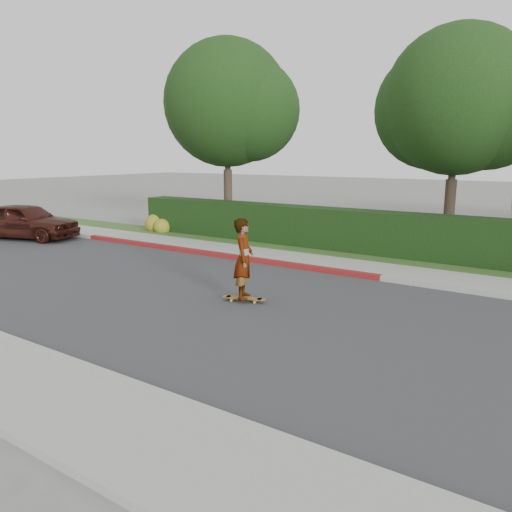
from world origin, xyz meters
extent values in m
plane|color=slate|center=(0.00, 0.00, 0.00)|extent=(120.00, 120.00, 0.00)
cube|color=#2D2D30|center=(0.00, 0.00, 0.01)|extent=(60.00, 8.00, 0.01)
cube|color=#9E9E99|center=(0.00, -4.10, 0.07)|extent=(60.00, 0.20, 0.15)
cube|color=gray|center=(0.00, -5.00, 0.06)|extent=(60.00, 1.60, 0.12)
cube|color=#9E9E99|center=(0.00, 4.10, 0.07)|extent=(60.00, 0.20, 0.15)
cube|color=maroon|center=(-5.00, 4.10, 0.08)|extent=(12.00, 0.21, 0.15)
cube|color=gray|center=(0.00, 5.00, 0.06)|extent=(60.00, 1.60, 0.12)
cube|color=#2D4C1E|center=(0.00, 6.60, 0.05)|extent=(60.00, 1.60, 0.10)
cube|color=black|center=(-3.00, 7.20, 0.75)|extent=(15.00, 1.00, 1.50)
sphere|color=#2D4C19|center=(-10.20, 6.80, 0.35)|extent=(0.90, 0.90, 0.90)
sphere|color=#2D4C19|center=(-9.60, 6.60, 0.30)|extent=(0.70, 0.70, 0.70)
cylinder|color=#33261C|center=(-7.50, 8.50, 1.35)|extent=(0.36, 0.36, 2.70)
cylinder|color=#33261C|center=(-7.50, 8.50, 3.38)|extent=(0.24, 0.24, 2.25)
sphere|color=black|center=(-7.50, 8.50, 5.40)|extent=(5.20, 5.20, 5.20)
sphere|color=black|center=(-8.30, 8.90, 5.20)|extent=(4.42, 4.42, 4.42)
sphere|color=black|center=(-6.60, 8.80, 5.10)|extent=(4.16, 4.16, 4.16)
cylinder|color=#33261C|center=(1.50, 9.00, 1.26)|extent=(0.36, 0.36, 2.52)
cylinder|color=#33261C|center=(1.50, 9.00, 3.15)|extent=(0.24, 0.24, 2.10)
sphere|color=black|center=(1.50, 9.00, 5.04)|extent=(4.80, 4.80, 4.80)
sphere|color=black|center=(0.70, 9.40, 4.84)|extent=(4.08, 4.08, 4.08)
sphere|color=black|center=(2.40, 9.30, 4.74)|extent=(3.84, 3.84, 3.84)
cylinder|color=gold|center=(-1.17, 0.25, 0.04)|extent=(0.06, 0.05, 0.06)
cylinder|color=gold|center=(-1.22, 0.40, 0.04)|extent=(0.06, 0.05, 0.06)
cylinder|color=gold|center=(-0.64, 0.43, 0.04)|extent=(0.06, 0.05, 0.06)
cylinder|color=gold|center=(-0.69, 0.58, 0.04)|extent=(0.06, 0.05, 0.06)
cube|color=silver|center=(-1.19, 0.33, 0.08)|extent=(0.10, 0.17, 0.02)
cube|color=silver|center=(-0.66, 0.51, 0.08)|extent=(0.10, 0.17, 0.02)
cube|color=brown|center=(-0.93, 0.42, 0.10)|extent=(0.86, 0.46, 0.02)
cylinder|color=brown|center=(-1.32, 0.29, 0.10)|extent=(0.26, 0.26, 0.02)
cylinder|color=brown|center=(-0.53, 0.55, 0.10)|extent=(0.26, 0.26, 0.02)
imported|color=white|center=(-0.93, 0.42, 1.02)|extent=(0.69, 0.80, 1.84)
imported|color=#3D1913|center=(-13.18, 2.65, 0.72)|extent=(4.55, 2.85, 1.44)
camera|label=1|loc=(5.50, -8.59, 3.36)|focal=35.00mm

